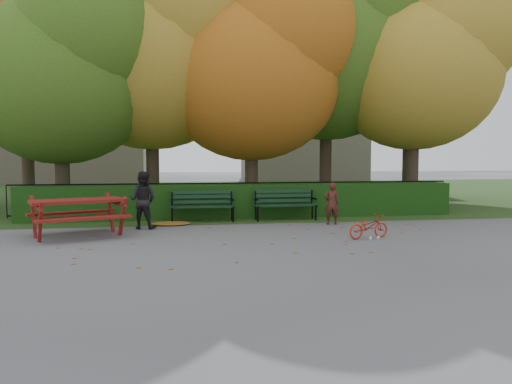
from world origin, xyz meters
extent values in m
plane|color=slate|center=(0.00, 0.00, 0.00)|extent=(90.00, 90.00, 0.00)
plane|color=#233D18|center=(0.00, 14.00, 0.01)|extent=(90.00, 90.00, 0.00)
cube|color=#9D937C|center=(-9.00, 26.00, 7.50)|extent=(10.00, 7.00, 15.00)
cube|color=#9D937C|center=(8.00, 28.00, 6.00)|extent=(9.00, 6.00, 12.00)
cube|color=black|center=(0.00, 4.50, 0.50)|extent=(13.00, 0.90, 1.00)
cube|color=black|center=(0.00, 5.30, 0.08)|extent=(14.00, 0.04, 0.04)
cube|color=black|center=(0.00, 5.30, 1.00)|extent=(14.00, 0.04, 0.04)
cylinder|color=black|center=(-6.50, 5.30, 0.50)|extent=(0.03, 0.03, 1.00)
cylinder|color=black|center=(-3.00, 5.30, 0.50)|extent=(0.03, 0.03, 1.00)
cylinder|color=black|center=(0.00, 5.30, 0.50)|extent=(0.03, 0.03, 1.00)
cylinder|color=black|center=(3.00, 5.30, 0.50)|extent=(0.03, 0.03, 1.00)
cylinder|color=black|center=(6.50, 5.30, 0.50)|extent=(0.03, 0.03, 1.00)
cylinder|color=black|center=(-5.50, 5.80, 1.31)|extent=(0.44, 0.44, 2.62)
ellipsoid|color=#295016|center=(-5.50, 5.80, 4.12)|extent=(5.60, 5.60, 5.04)
sphere|color=#295016|center=(-4.52, 5.10, 5.38)|extent=(4.20, 4.20, 4.20)
cylinder|color=black|center=(-2.80, 7.00, 1.57)|extent=(0.44, 0.44, 3.15)
ellipsoid|color=olive|center=(-2.80, 7.00, 4.95)|extent=(6.40, 6.40, 5.76)
sphere|color=olive|center=(-1.68, 6.20, 6.39)|extent=(4.80, 4.80, 4.80)
cylinder|color=black|center=(0.50, 6.20, 1.40)|extent=(0.44, 0.44, 2.80)
ellipsoid|color=brown|center=(0.50, 6.20, 4.40)|extent=(6.00, 6.00, 5.40)
sphere|color=brown|center=(1.55, 5.45, 5.75)|extent=(4.50, 4.50, 4.50)
cylinder|color=black|center=(3.50, 7.50, 1.75)|extent=(0.44, 0.44, 3.50)
ellipsoid|color=#295016|center=(3.50, 7.50, 5.50)|extent=(6.80, 6.80, 6.12)
sphere|color=#295016|center=(4.69, 6.65, 7.03)|extent=(5.10, 5.10, 5.10)
cylinder|color=black|center=(6.20, 6.00, 1.49)|extent=(0.44, 0.44, 2.97)
ellipsoid|color=olive|center=(6.20, 6.00, 4.68)|extent=(5.80, 5.80, 5.22)
sphere|color=olive|center=(7.21, 5.28, 5.98)|extent=(4.35, 4.35, 4.35)
cylinder|color=black|center=(-7.50, 9.50, 1.66)|extent=(0.44, 0.44, 3.32)
ellipsoid|color=brown|center=(-7.50, 9.50, 5.23)|extent=(6.60, 6.60, 5.94)
sphere|color=brown|center=(-6.35, 8.68, 6.71)|extent=(4.95, 4.95, 4.95)
cylinder|color=black|center=(8.00, 10.00, 1.57)|extent=(0.44, 0.44, 3.15)
ellipsoid|color=#295016|center=(8.00, 10.00, 4.95)|extent=(6.00, 6.00, 5.40)
sphere|color=#295016|center=(9.05, 9.25, 6.30)|extent=(4.50, 4.50, 4.50)
cube|color=black|center=(-1.30, 3.42, 0.44)|extent=(1.80, 0.12, 0.04)
cube|color=black|center=(-1.30, 3.60, 0.44)|extent=(1.80, 0.12, 0.04)
cube|color=black|center=(-1.30, 3.78, 0.44)|extent=(1.80, 0.12, 0.04)
cube|color=black|center=(-1.30, 3.87, 0.55)|extent=(1.80, 0.05, 0.10)
cube|color=black|center=(-1.30, 3.87, 0.70)|extent=(1.80, 0.05, 0.10)
cube|color=black|center=(-1.30, 3.87, 0.83)|extent=(1.80, 0.05, 0.10)
cube|color=black|center=(-2.15, 3.60, 0.42)|extent=(0.05, 0.55, 0.06)
cube|color=black|center=(-2.15, 3.87, 0.65)|extent=(0.05, 0.05, 0.41)
cylinder|color=black|center=(-2.15, 3.42, 0.22)|extent=(0.05, 0.05, 0.44)
cylinder|color=black|center=(-2.15, 3.78, 0.22)|extent=(0.05, 0.05, 0.44)
cube|color=black|center=(-2.15, 3.62, 0.62)|extent=(0.05, 0.45, 0.04)
cube|color=black|center=(-0.45, 3.60, 0.42)|extent=(0.05, 0.55, 0.06)
cube|color=black|center=(-0.45, 3.87, 0.65)|extent=(0.05, 0.05, 0.41)
cylinder|color=black|center=(-0.45, 3.42, 0.22)|extent=(0.05, 0.05, 0.44)
cylinder|color=black|center=(-0.45, 3.78, 0.22)|extent=(0.05, 0.05, 0.44)
cube|color=black|center=(-0.45, 3.62, 0.62)|extent=(0.05, 0.45, 0.04)
cube|color=black|center=(1.10, 3.42, 0.44)|extent=(1.80, 0.12, 0.04)
cube|color=black|center=(1.10, 3.60, 0.44)|extent=(1.80, 0.12, 0.04)
cube|color=black|center=(1.10, 3.78, 0.44)|extent=(1.80, 0.12, 0.04)
cube|color=black|center=(1.10, 3.87, 0.55)|extent=(1.80, 0.05, 0.10)
cube|color=black|center=(1.10, 3.87, 0.70)|extent=(1.80, 0.05, 0.10)
cube|color=black|center=(1.10, 3.87, 0.83)|extent=(1.80, 0.05, 0.10)
cube|color=black|center=(0.25, 3.60, 0.42)|extent=(0.05, 0.55, 0.06)
cube|color=black|center=(0.25, 3.87, 0.65)|extent=(0.05, 0.05, 0.41)
cylinder|color=black|center=(0.25, 3.42, 0.22)|extent=(0.05, 0.05, 0.44)
cylinder|color=black|center=(0.25, 3.78, 0.22)|extent=(0.05, 0.05, 0.44)
cube|color=black|center=(0.25, 3.62, 0.62)|extent=(0.05, 0.45, 0.04)
cube|color=black|center=(1.95, 3.60, 0.42)|extent=(0.05, 0.55, 0.06)
cube|color=black|center=(1.95, 3.87, 0.65)|extent=(0.05, 0.05, 0.41)
cylinder|color=black|center=(1.95, 3.42, 0.22)|extent=(0.05, 0.05, 0.44)
cylinder|color=black|center=(1.95, 3.78, 0.22)|extent=(0.05, 0.05, 0.44)
cube|color=black|center=(1.95, 3.62, 0.62)|extent=(0.05, 0.45, 0.04)
cube|color=#67150B|center=(-4.29, 1.53, 0.84)|extent=(2.21, 1.55, 0.07)
cube|color=#67150B|center=(-4.03, 0.90, 0.50)|extent=(2.00, 1.02, 0.06)
cube|color=#67150B|center=(-4.54, 2.16, 0.50)|extent=(2.00, 1.02, 0.06)
cube|color=#67150B|center=(-4.92, 0.73, 0.45)|extent=(0.28, 0.57, 0.99)
cube|color=#67150B|center=(-5.30, 1.67, 0.45)|extent=(0.28, 0.57, 0.99)
cube|color=#67150B|center=(-5.11, 1.20, 0.75)|extent=(0.63, 1.44, 0.07)
cube|color=#67150B|center=(-3.28, 1.39, 0.45)|extent=(0.28, 0.57, 0.99)
cube|color=#67150B|center=(-3.66, 2.33, 0.45)|extent=(0.28, 0.57, 0.99)
cube|color=#67150B|center=(-3.47, 1.86, 0.75)|extent=(0.63, 1.44, 0.07)
cube|color=#67150B|center=(-4.29, 1.53, 0.45)|extent=(1.71, 0.74, 0.07)
ellipsoid|color=brown|center=(-2.18, 3.20, 0.04)|extent=(1.28, 1.12, 0.07)
imported|color=#441D16|center=(2.15, 2.57, 0.57)|extent=(0.45, 0.33, 1.15)
imported|color=black|center=(-2.88, 2.59, 0.74)|extent=(0.86, 0.76, 1.47)
imported|color=#B82611|center=(2.26, 0.21, 0.27)|extent=(1.10, 0.64, 0.55)
camera|label=1|loc=(-2.09, -10.43, 1.89)|focal=35.00mm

